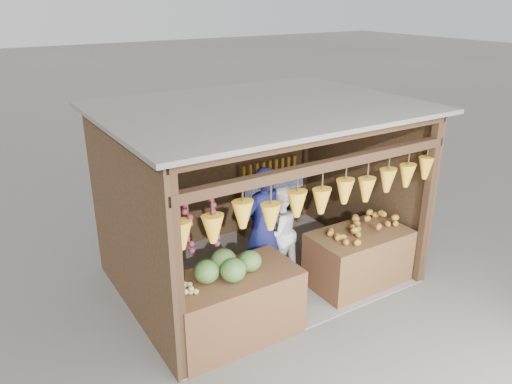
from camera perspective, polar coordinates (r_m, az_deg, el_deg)
ground at (r=7.90m, az=0.37°, el=-9.36°), size 80.00×80.00×0.00m
stall_structure at (r=7.13m, az=0.36°, el=1.95°), size 4.30×3.30×2.66m
back_shelf at (r=9.00m, az=1.63°, el=0.87°), size 1.25×0.32×1.32m
counter_left at (r=6.40m, az=-2.63°, el=-12.90°), size 1.66×0.85×0.89m
counter_right at (r=7.64m, az=11.59°, el=-7.37°), size 1.47×0.85×0.83m
stool at (r=7.24m, az=-11.41°, el=-11.48°), size 0.35×0.35×0.32m
man_standing at (r=7.21m, az=0.70°, el=-4.14°), size 0.75×0.56×1.86m
woman_standing at (r=7.56m, az=2.55°, el=-4.59°), size 0.77×0.64×1.45m
vendor_seated at (r=6.90m, az=-11.83°, el=-6.77°), size 0.59×0.58×1.03m
melon_pile at (r=6.08m, az=-3.22°, el=-8.19°), size 1.00×0.50×0.32m
tanfruit_pile at (r=5.86m, az=-8.40°, el=-10.76°), size 0.34×0.40×0.13m
mango_pile at (r=7.41m, az=12.16°, el=-3.78°), size 1.40×0.64×0.22m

